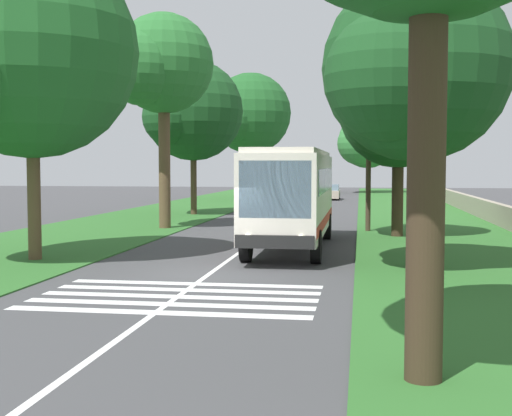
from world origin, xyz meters
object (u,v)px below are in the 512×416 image
(roadside_tree_left_0, at_px, (160,67))
(trailing_car_2, at_px, (330,192))
(roadside_tree_right_0, at_px, (411,73))
(roadside_tree_left_2, at_px, (24,57))
(roadside_tree_left_1, at_px, (249,116))
(roadside_tree_right_2, at_px, (396,112))
(utility_pole, at_px, (369,136))
(roadside_tree_left_3, at_px, (192,113))
(trailing_car_0, at_px, (271,202))
(trailing_car_1, at_px, (282,197))
(trailing_minibus_0, at_px, (307,179))
(roadside_tree_right_1, at_px, (366,141))
(coach_bus, at_px, (293,192))
(trailing_car_3, at_px, (299,189))

(roadside_tree_left_0, bearing_deg, trailing_car_2, -13.04)
(roadside_tree_right_0, bearing_deg, roadside_tree_left_2, 89.60)
(roadside_tree_left_1, bearing_deg, roadside_tree_right_2, -159.56)
(roadside_tree_left_0, distance_m, roadside_tree_right_0, 16.60)
(roadside_tree_left_0, xyz_separation_m, utility_pole, (-0.06, -10.25, -3.47))
(roadside_tree_left_3, xyz_separation_m, roadside_tree_right_2, (-11.81, -12.20, -0.98))
(roadside_tree_left_3, bearing_deg, roadside_tree_left_0, -175.13)
(trailing_car_0, height_order, roadside_tree_left_0, roadside_tree_left_0)
(trailing_car_1, xyz_separation_m, trailing_minibus_0, (26.75, 0.02, 0.88))
(trailing_car_0, bearing_deg, roadside_tree_left_1, 14.38)
(roadside_tree_left_0, relative_size, roadside_tree_left_3, 1.09)
(trailing_car_1, height_order, trailing_car_2, same)
(roadside_tree_right_2, relative_size, utility_pole, 0.95)
(trailing_minibus_0, distance_m, roadside_tree_right_1, 8.29)
(utility_pole, bearing_deg, roadside_tree_right_1, -0.21)
(roadside_tree_left_2, bearing_deg, roadside_tree_right_1, -11.09)
(trailing_car_2, distance_m, roadside_tree_left_3, 23.19)
(roadside_tree_right_2, bearing_deg, trailing_minibus_0, 8.75)
(roadside_tree_left_0, height_order, roadside_tree_right_0, roadside_tree_left_0)
(trailing_minibus_0, height_order, utility_pole, utility_pole)
(roadside_tree_left_1, bearing_deg, roadside_tree_left_3, 178.39)
(coach_bus, height_order, roadside_tree_left_3, roadside_tree_left_3)
(coach_bus, height_order, trailing_car_3, coach_bus)
(trailing_car_3, relative_size, roadside_tree_right_2, 0.52)
(trailing_car_1, height_order, trailing_minibus_0, trailing_minibus_0)
(roadside_tree_right_0, bearing_deg, trailing_car_2, 5.70)
(roadside_tree_right_1, bearing_deg, utility_pole, 179.79)
(trailing_car_3, height_order, roadside_tree_right_0, roadside_tree_right_0)
(trailing_car_3, height_order, roadside_tree_left_0, roadside_tree_left_0)
(trailing_car_0, height_order, roadside_tree_left_2, roadside_tree_left_2)
(roadside_tree_left_2, distance_m, utility_pole, 16.49)
(roadside_tree_left_3, distance_m, roadside_tree_right_1, 38.83)
(roadside_tree_left_0, relative_size, roadside_tree_right_0, 1.20)
(coach_bus, bearing_deg, roadside_tree_left_1, 11.83)
(trailing_car_1, bearing_deg, roadside_tree_right_1, -15.11)
(trailing_car_3, bearing_deg, trailing_car_2, -157.66)
(trailing_car_2, xyz_separation_m, utility_pole, (-30.70, -3.15, 3.89))
(trailing_minibus_0, relative_size, roadside_tree_left_3, 0.61)
(trailing_car_2, relative_size, roadside_tree_right_0, 0.48)
(trailing_car_2, bearing_deg, trailing_car_1, 158.93)
(trailing_car_0, xyz_separation_m, roadside_tree_right_2, (-14.97, -7.47, 4.85))
(coach_bus, bearing_deg, roadside_tree_right_0, -139.73)
(roadside_tree_left_1, bearing_deg, roadside_tree_left_0, -179.46)
(trailing_car_3, height_order, utility_pole, utility_pole)
(roadside_tree_right_2, bearing_deg, roadside_tree_right_1, 1.12)
(trailing_car_3, distance_m, roadside_tree_right_0, 52.32)
(trailing_car_3, relative_size, roadside_tree_left_2, 0.41)
(roadside_tree_right_1, bearing_deg, roadside_tree_left_0, 167.45)
(coach_bus, relative_size, utility_pole, 1.28)
(trailing_car_0, bearing_deg, roadside_tree_left_0, 163.05)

